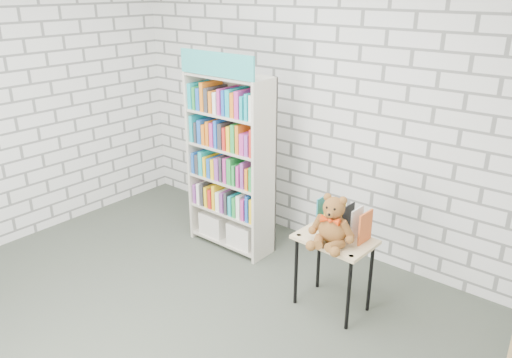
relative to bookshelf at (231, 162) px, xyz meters
The scene contains 6 objects.
ground 1.68m from the bookshelf, 70.73° to the right, with size 4.50×4.50×0.00m, color #40463B.
room_shell 1.70m from the bookshelf, 70.73° to the right, with size 4.52×4.02×2.81m.
bookshelf is the anchor object (origin of this frame).
display_table 1.40m from the bookshelf, 11.48° to the right, with size 0.60×0.43×0.63m.
table_books 1.35m from the bookshelf, ahead, with size 0.42×0.20×0.24m.
teddy_bear 1.41m from the bookshelf, 15.18° to the right, with size 0.36×0.34×0.39m.
Camera 1 is at (2.56, -1.94, 2.47)m, focal length 35.00 mm.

